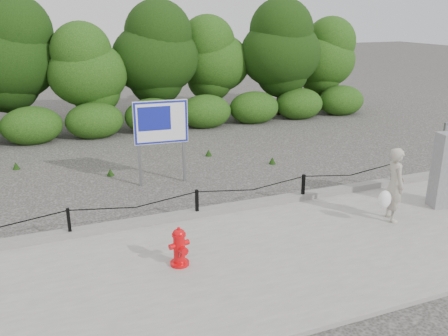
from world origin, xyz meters
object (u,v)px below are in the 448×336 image
at_px(fire_hydrant, 179,247).
at_px(advertising_sign, 161,126).
at_px(pedestrian, 394,186).
at_px(utility_cabinet, 448,170).

xyz_separation_m(fire_hydrant, advertising_sign, (0.81, 4.10, 1.07)).
bearing_deg(pedestrian, advertising_sign, 59.21).
height_order(pedestrian, advertising_sign, advertising_sign).
xyz_separation_m(pedestrian, advertising_sign, (-3.68, 3.98, 0.66)).
height_order(fire_hydrant, advertising_sign, advertising_sign).
height_order(pedestrian, utility_cabinet, utility_cabinet).
distance_m(pedestrian, utility_cabinet, 1.57).
distance_m(fire_hydrant, advertising_sign, 4.31).
distance_m(fire_hydrant, pedestrian, 4.51).
bearing_deg(pedestrian, fire_hydrant, 107.97).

